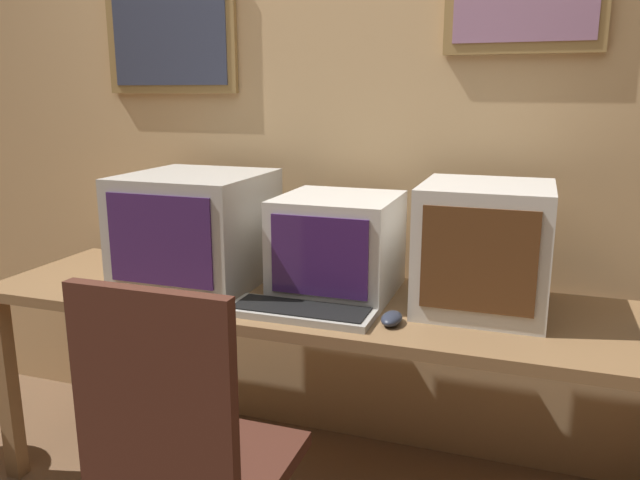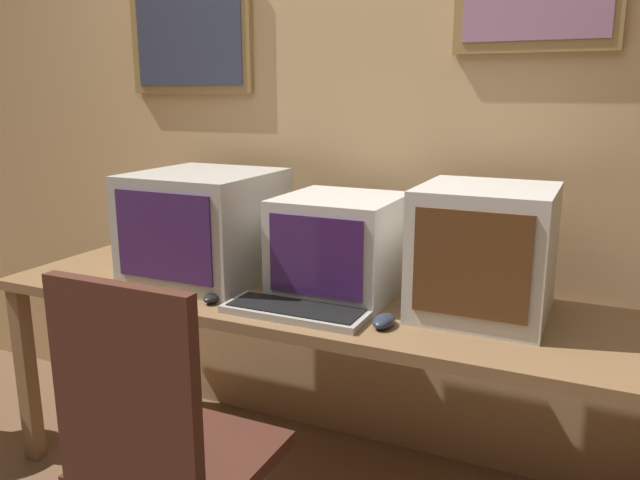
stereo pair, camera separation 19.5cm
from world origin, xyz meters
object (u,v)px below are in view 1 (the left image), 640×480
monitor_center (338,245)px  mouse_near_keyboard (392,318)px  monitor_right (484,247)px  mouse_far_corner (216,299)px  monitor_left (197,228)px  keyboard_main (301,312)px

monitor_center → mouse_near_keyboard: monitor_center is taller
monitor_right → mouse_far_corner: (-0.80, -0.24, -0.18)m
monitor_right → mouse_near_keyboard: size_ratio=3.81×
monitor_left → mouse_near_keyboard: (0.75, -0.20, -0.18)m
mouse_near_keyboard → mouse_far_corner: (-0.57, -0.01, -0.00)m
monitor_left → keyboard_main: size_ratio=1.07×
keyboard_main → mouse_far_corner: size_ratio=3.74×
mouse_far_corner → mouse_near_keyboard: bearing=1.2°
monitor_left → mouse_far_corner: 0.33m
keyboard_main → mouse_near_keyboard: 0.28m
monitor_center → monitor_left: bearing=-175.2°
monitor_left → monitor_right: monitor_right is taller
mouse_far_corner → monitor_right: bearing=16.8°
monitor_right → mouse_far_corner: monitor_right is taller
monitor_left → mouse_near_keyboard: size_ratio=4.54×
keyboard_main → mouse_far_corner: 0.29m
monitor_right → mouse_near_keyboard: monitor_right is taller
monitor_left → keyboard_main: monitor_left is taller
monitor_left → monitor_right: bearing=1.8°
keyboard_main → monitor_left: bearing=155.2°
monitor_left → keyboard_main: (0.47, -0.22, -0.18)m
monitor_left → keyboard_main: 0.55m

